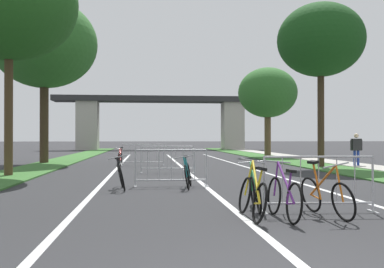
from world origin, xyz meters
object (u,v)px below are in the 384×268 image
crowd_barrier_fourth (143,155)px  bicycle_orange_0 (326,195)px  crowd_barrier_second (171,168)px  bicycle_yellow_6 (252,197)px  tree_right_pine_far (321,40)px  tree_right_oak_near (268,93)px  bicycle_black_2 (121,175)px  bicycle_purple_3 (284,197)px  crowd_barrier_third (167,160)px  bicycle_green_4 (255,192)px  pedestrian_with_backpack (356,147)px  tree_left_pine_near (44,44)px  crowd_barrier_nearest (319,185)px  bicycle_teal_1 (188,174)px  bicycle_red_5 (120,159)px  tree_left_cypress_far (9,3)px

crowd_barrier_fourth → bicycle_orange_0: 15.10m
crowd_barrier_second → bicycle_yellow_6: crowd_barrier_second is taller
tree_right_pine_far → tree_right_oak_near: bearing=87.4°
bicycle_black_2 → bicycle_purple_3: 5.63m
crowd_barrier_second → crowd_barrier_fourth: 9.59m
crowd_barrier_third → bicycle_green_4: bearing=-82.1°
crowd_barrier_third → bicycle_green_4: crowd_barrier_third is taller
bicycle_purple_3 → pedestrian_with_backpack: 14.62m
crowd_barrier_third → bicycle_orange_0: 10.23m
bicycle_black_2 → bicycle_yellow_6: size_ratio=0.97×
bicycle_purple_3 → bicycle_yellow_6: (-0.52, 0.09, -0.00)m
tree_left_pine_near → pedestrian_with_backpack: (15.06, -4.54, -5.38)m
crowd_barrier_second → bicycle_yellow_6: size_ratio=1.23×
crowd_barrier_nearest → bicycle_black_2: 5.69m
bicycle_yellow_6 → tree_left_pine_near: bearing=111.9°
bicycle_purple_3 → bicycle_yellow_6: 0.53m
crowd_barrier_fourth → bicycle_black_2: crowd_barrier_fourth is taller
crowd_barrier_second → bicycle_orange_0: (2.40, -5.19, -0.14)m
bicycle_green_4 → pedestrian_with_backpack: 13.89m
bicycle_teal_1 → bicycle_black_2: bearing=12.9°
crowd_barrier_third → bicycle_yellow_6: 10.06m
crowd_barrier_third → bicycle_purple_3: 10.22m
crowd_barrier_second → pedestrian_with_backpack: 11.57m
crowd_barrier_third → bicycle_black_2: bearing=-105.6°
tree_left_pine_near → crowd_barrier_fourth: tree_left_pine_near is taller
crowd_barrier_second → bicycle_red_5: (-1.97, 9.14, -0.15)m
bicycle_yellow_6 → crowd_barrier_second: bearing=100.9°
bicycle_green_4 → tree_right_pine_far: bearing=70.2°
tree_left_cypress_far → bicycle_green_4: bearing=-49.6°
tree_left_pine_near → crowd_barrier_third: (6.19, -7.06, -5.82)m
tree_left_pine_near → bicycle_red_5: size_ratio=5.29×
tree_left_pine_near → bicycle_orange_0: tree_left_pine_near is taller
tree_left_pine_near → bicycle_teal_1: 15.12m
tree_left_cypress_far → tree_left_pine_near: tree_left_pine_near is taller
bicycle_orange_0 → bicycle_teal_1: (-1.98, 4.75, -0.00)m
crowd_barrier_fourth → bicycle_purple_3: 15.09m
bicycle_teal_1 → bicycle_red_5: 9.87m
crowd_barrier_fourth → bicycle_yellow_6: crowd_barrier_fourth is taller
tree_left_cypress_far → crowd_barrier_fourth: 9.32m
bicycle_orange_0 → bicycle_yellow_6: (-1.31, -0.05, 0.00)m
crowd_barrier_second → crowd_barrier_fourth: same height
tree_right_pine_far → bicycle_purple_3: 14.84m
tree_left_cypress_far → tree_right_oak_near: tree_left_cypress_far is taller
bicycle_red_5 → pedestrian_with_backpack: (10.94, -1.85, 0.59)m
bicycle_green_4 → tree_left_cypress_far: bearing=137.7°
pedestrian_with_backpack → crowd_barrier_nearest: bearing=-116.2°
bicycle_orange_0 → bicycle_green_4: bearing=-50.8°
tree_left_pine_near → bicycle_orange_0: bearing=-63.5°
bicycle_teal_1 → pedestrian_with_backpack: pedestrian_with_backpack is taller
bicycle_teal_1 → bicycle_yellow_6: bicycle_yellow_6 is taller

